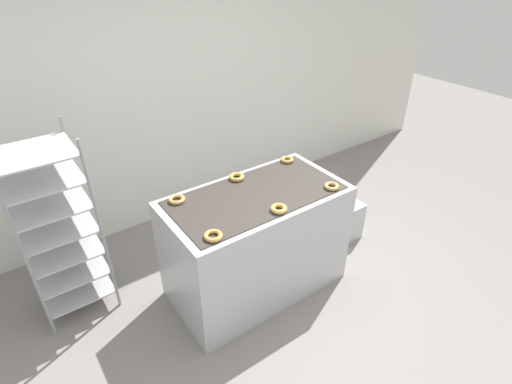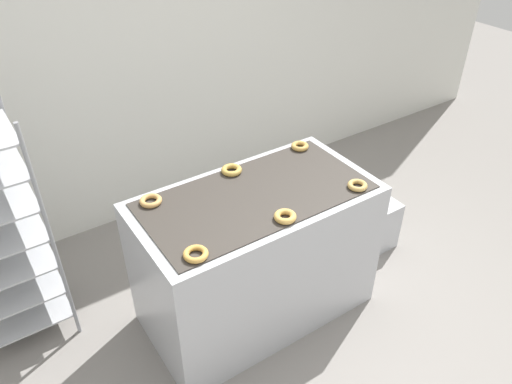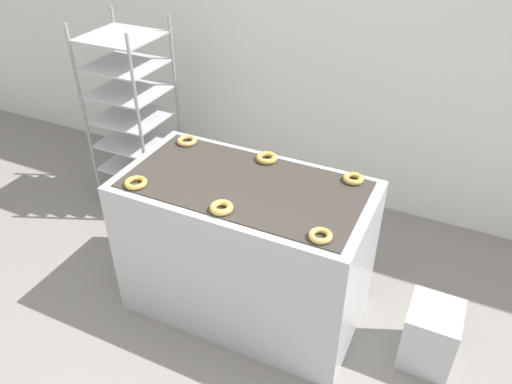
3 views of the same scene
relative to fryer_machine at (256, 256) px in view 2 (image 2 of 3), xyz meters
name	(u,v)px [view 2 (image 2 of 3)]	position (x,y,z in m)	size (l,w,h in m)	color
ground_plane	(314,374)	(0.00, -0.63, -0.48)	(14.00, 14.00, 0.00)	gray
wall_back	(143,47)	(0.00, 1.49, 0.92)	(8.00, 0.05, 2.80)	silver
fryer_machine	(256,256)	(0.00, 0.00, 0.00)	(1.44, 0.76, 0.95)	#B7BABF
glaze_bin	(373,222)	(1.14, 0.07, -0.28)	(0.29, 0.31, 0.40)	#B7BABF
donut_near_left	(196,254)	(-0.54, -0.27, 0.49)	(0.13, 0.13, 0.03)	gold
donut_near_center	(285,216)	(0.01, -0.28, 0.50)	(0.12, 0.12, 0.04)	gold
donut_near_right	(357,185)	(0.54, -0.27, 0.49)	(0.12, 0.12, 0.03)	tan
donut_far_left	(151,201)	(-0.54, 0.26, 0.49)	(0.13, 0.13, 0.03)	tan
donut_far_center	(232,170)	(0.01, 0.28, 0.50)	(0.13, 0.13, 0.03)	gold
donut_far_right	(300,146)	(0.54, 0.29, 0.49)	(0.12, 0.12, 0.03)	tan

